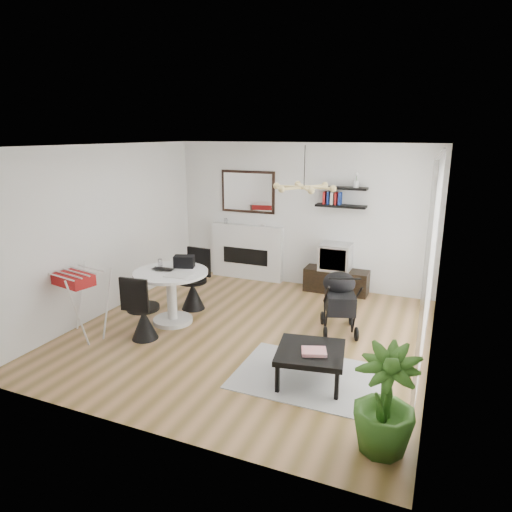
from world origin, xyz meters
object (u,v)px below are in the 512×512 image
at_px(dining_table, 171,289).
at_px(drying_rack, 79,303).
at_px(fireplace, 247,245).
at_px(tv_console, 336,281).
at_px(coffee_table, 311,353).
at_px(stroller, 339,304).
at_px(potted_plant, 385,400).
at_px(crt_tv, 336,257).

relative_size(dining_table, drying_rack, 1.14).
distance_m(dining_table, drying_rack, 1.33).
xyz_separation_m(fireplace, drying_rack, (-1.08, -3.46, -0.16)).
xyz_separation_m(tv_console, coffee_table, (0.45, -3.24, 0.15)).
distance_m(fireplace, drying_rack, 3.63).
distance_m(stroller, potted_plant, 2.68).
bearing_deg(crt_tv, drying_rack, -131.27).
bearing_deg(tv_console, crt_tv, -174.33).
height_order(crt_tv, dining_table, crt_tv).
relative_size(dining_table, potted_plant, 1.10).
height_order(fireplace, drying_rack, fireplace).
relative_size(dining_table, coffee_table, 1.27).
bearing_deg(fireplace, crt_tv, -4.38).
bearing_deg(dining_table, fireplace, 86.45).
relative_size(crt_tv, drying_rack, 0.56).
xyz_separation_m(dining_table, coffee_table, (2.47, -0.87, -0.18)).
distance_m(tv_console, stroller, 1.72).
height_order(drying_rack, stroller, drying_rack).
relative_size(coffee_table, potted_plant, 0.86).
xyz_separation_m(crt_tv, coffee_table, (0.48, -3.23, -0.31)).
xyz_separation_m(crt_tv, dining_table, (-1.99, -2.37, -0.13)).
height_order(fireplace, coffee_table, fireplace).
height_order(tv_console, coffee_table, tv_console).
bearing_deg(fireplace, drying_rack, -107.32).
xyz_separation_m(drying_rack, coffee_table, (3.39, 0.09, -0.16)).
bearing_deg(tv_console, potted_plant, -71.31).
bearing_deg(stroller, drying_rack, -172.94).
bearing_deg(drying_rack, tv_console, 60.42).
height_order(stroller, potted_plant, potted_plant).
relative_size(tv_console, crt_tv, 2.10).
relative_size(tv_console, dining_table, 1.02).
bearing_deg(coffee_table, dining_table, 160.65).
xyz_separation_m(fireplace, stroller, (2.29, -1.80, -0.26)).
bearing_deg(stroller, tv_console, 85.11).
bearing_deg(dining_table, coffee_table, -19.35).
bearing_deg(fireplace, dining_table, -93.55).
distance_m(tv_console, potted_plant, 4.39).
bearing_deg(drying_rack, fireplace, 84.66).
bearing_deg(dining_table, potted_plant, -27.47).
xyz_separation_m(stroller, potted_plant, (0.98, -2.49, 0.10)).
bearing_deg(crt_tv, fireplace, 175.62).
relative_size(crt_tv, dining_table, 0.49).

